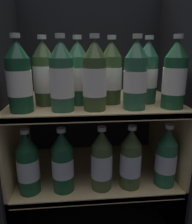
# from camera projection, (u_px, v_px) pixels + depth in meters

# --- Properties ---
(fridge_back_wall) EXTENTS (0.68, 0.02, 1.02)m
(fridge_back_wall) POSITION_uv_depth(u_px,v_px,m) (91.00, 97.00, 1.08)
(fridge_back_wall) COLOR black
(fridge_back_wall) RESTS_ON ground_plane
(fridge_side_left) EXTENTS (0.02, 0.46, 1.02)m
(fridge_side_left) POSITION_uv_depth(u_px,v_px,m) (10.00, 111.00, 0.84)
(fridge_side_left) COLOR black
(fridge_side_left) RESTS_ON ground_plane
(fridge_side_right) EXTENTS (0.02, 0.46, 1.02)m
(fridge_side_right) POSITION_uv_depth(u_px,v_px,m) (174.00, 107.00, 0.90)
(fridge_side_right) COLOR black
(fridge_side_right) RESTS_ON ground_plane
(shelf_lower) EXTENTS (0.64, 0.42, 0.25)m
(shelf_lower) POSITION_uv_depth(u_px,v_px,m) (95.00, 178.00, 0.95)
(shelf_lower) COLOR #DBBC84
(shelf_lower) RESTS_ON ground_plane
(shelf_upper) EXTENTS (0.64, 0.42, 0.55)m
(shelf_upper) POSITION_uv_depth(u_px,v_px,m) (95.00, 135.00, 0.90)
(shelf_upper) COLOR #DBBC84
(shelf_upper) RESTS_ON ground_plane
(bottle_upper_front_0) EXTENTS (0.08, 0.08, 0.24)m
(bottle_upper_front_0) POSITION_uv_depth(u_px,v_px,m) (19.00, 78.00, 0.68)
(bottle_upper_front_0) COLOR #144228
(bottle_upper_front_0) RESTS_ON shelf_upper
(bottle_upper_front_1) EXTENTS (0.08, 0.08, 0.24)m
(bottle_upper_front_1) POSITION_uv_depth(u_px,v_px,m) (62.00, 78.00, 0.69)
(bottle_upper_front_1) COLOR #285B42
(bottle_upper_front_1) RESTS_ON shelf_upper
(bottle_upper_front_2) EXTENTS (0.08, 0.08, 0.24)m
(bottle_upper_front_2) POSITION_uv_depth(u_px,v_px,m) (95.00, 78.00, 0.70)
(bottle_upper_front_2) COLOR #384C28
(bottle_upper_front_2) RESTS_ON shelf_upper
(bottle_upper_front_3) EXTENTS (0.08, 0.08, 0.24)m
(bottle_upper_front_3) POSITION_uv_depth(u_px,v_px,m) (135.00, 77.00, 0.71)
(bottle_upper_front_3) COLOR #285B42
(bottle_upper_front_3) RESTS_ON shelf_upper
(bottle_upper_front_4) EXTENTS (0.08, 0.08, 0.24)m
(bottle_upper_front_4) POSITION_uv_depth(u_px,v_px,m) (175.00, 77.00, 0.72)
(bottle_upper_front_4) COLOR #194C2D
(bottle_upper_front_4) RESTS_ON shelf_upper
(bottle_upper_back_0) EXTENTS (0.08, 0.08, 0.24)m
(bottle_upper_back_0) POSITION_uv_depth(u_px,v_px,m) (44.00, 75.00, 0.76)
(bottle_upper_back_0) COLOR #384C28
(bottle_upper_back_0) RESTS_ON shelf_upper
(bottle_upper_back_1) EXTENTS (0.08, 0.08, 0.24)m
(bottle_upper_back_1) POSITION_uv_depth(u_px,v_px,m) (78.00, 75.00, 0.77)
(bottle_upper_back_1) COLOR #285B42
(bottle_upper_back_1) RESTS_ON shelf_upper
(bottle_upper_back_2) EXTENTS (0.08, 0.08, 0.24)m
(bottle_upper_back_2) POSITION_uv_depth(u_px,v_px,m) (111.00, 74.00, 0.79)
(bottle_upper_back_2) COLOR #384C28
(bottle_upper_back_2) RESTS_ON shelf_upper
(bottle_upper_back_3) EXTENTS (0.08, 0.08, 0.24)m
(bottle_upper_back_3) POSITION_uv_depth(u_px,v_px,m) (147.00, 74.00, 0.80)
(bottle_upper_back_3) COLOR #285B42
(bottle_upper_back_3) RESTS_ON shelf_upper
(bottle_lower_front_0) EXTENTS (0.08, 0.08, 0.24)m
(bottle_lower_front_0) POSITION_uv_depth(u_px,v_px,m) (28.00, 165.00, 0.76)
(bottle_lower_front_0) COLOR #144228
(bottle_lower_front_0) RESTS_ON shelf_lower
(bottle_lower_front_1) EXTENTS (0.08, 0.08, 0.24)m
(bottle_lower_front_1) POSITION_uv_depth(u_px,v_px,m) (63.00, 163.00, 0.77)
(bottle_lower_front_1) COLOR #144228
(bottle_lower_front_1) RESTS_ON shelf_lower
(bottle_lower_front_2) EXTENTS (0.08, 0.08, 0.24)m
(bottle_lower_front_2) POSITION_uv_depth(u_px,v_px,m) (102.00, 162.00, 0.79)
(bottle_lower_front_2) COLOR #384C28
(bottle_lower_front_2) RESTS_ON shelf_lower
(bottle_lower_front_3) EXTENTS (0.08, 0.08, 0.24)m
(bottle_lower_front_3) POSITION_uv_depth(u_px,v_px,m) (131.00, 160.00, 0.80)
(bottle_lower_front_3) COLOR #384C28
(bottle_lower_front_3) RESTS_ON shelf_lower
(bottle_lower_front_4) EXTENTS (0.08, 0.08, 0.24)m
(bottle_lower_front_4) POSITION_uv_depth(u_px,v_px,m) (166.00, 158.00, 0.81)
(bottle_lower_front_4) COLOR #1E5638
(bottle_lower_front_4) RESTS_ON shelf_lower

